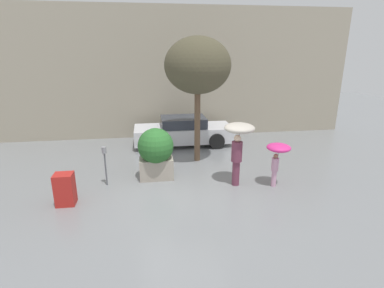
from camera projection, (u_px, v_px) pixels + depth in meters
name	position (u px, v px, depth m)	size (l,w,h in m)	color
ground_plane	(181.00, 195.00, 8.79)	(40.00, 40.00, 0.00)	slate
building_facade	(165.00, 74.00, 14.02)	(18.00, 0.30, 6.00)	#9E937F
planter_box	(156.00, 151.00, 9.68)	(1.16, 1.16, 1.70)	#9E9384
person_adult	(239.00, 138.00, 9.10)	(0.93, 0.93, 1.96)	brown
person_child	(278.00, 152.00, 9.08)	(0.73, 0.73, 1.37)	#D199B7
parked_car_near	(183.00, 131.00, 13.34)	(4.31, 1.92, 1.24)	silver
street_tree	(198.00, 66.00, 10.51)	(2.36, 2.36, 4.55)	brown
parking_meter	(105.00, 158.00, 9.18)	(0.14, 0.14, 1.26)	#595B60
newspaper_box	(65.00, 189.00, 8.15)	(0.50, 0.44, 0.90)	#B2231E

